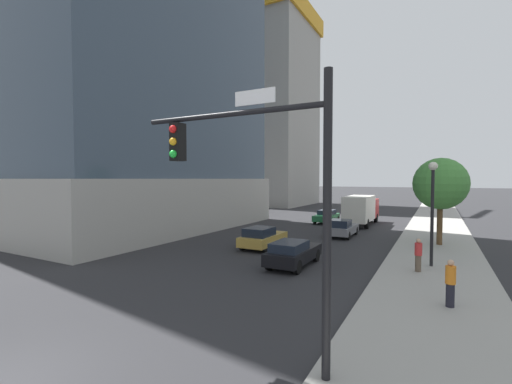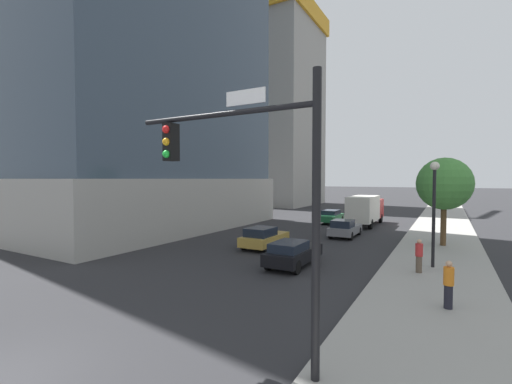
# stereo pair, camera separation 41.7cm
# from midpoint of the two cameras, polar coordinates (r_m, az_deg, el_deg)

# --- Properties ---
(sidewalk) EXTENTS (5.03, 120.00, 0.15)m
(sidewalk) POSITION_cam_midpoint_polar(r_m,az_deg,el_deg) (23.84, 27.60, -9.15)
(sidewalk) COLOR #9E9B93
(sidewalk) RESTS_ON ground
(construction_building) EXTENTS (15.81, 16.95, 42.23)m
(construction_building) POSITION_cam_midpoint_polar(r_m,az_deg,el_deg) (64.07, 1.76, 15.01)
(construction_building) COLOR #9E9B93
(construction_building) RESTS_ON ground
(traffic_light_pole) EXTENTS (5.34, 0.48, 6.95)m
(traffic_light_pole) POSITION_cam_midpoint_polar(r_m,az_deg,el_deg) (8.30, -1.10, 3.06)
(traffic_light_pole) COLOR black
(traffic_light_pole) RESTS_ON sidewalk
(street_lamp) EXTENTS (0.44, 0.44, 5.40)m
(street_lamp) POSITION_cam_midpoint_polar(r_m,az_deg,el_deg) (19.55, 27.08, -0.82)
(street_lamp) COLOR black
(street_lamp) RESTS_ON sidewalk
(street_tree) EXTENTS (3.53, 3.53, 5.97)m
(street_tree) POSITION_cam_midpoint_polar(r_m,az_deg,el_deg) (26.25, 28.27, 1.20)
(street_tree) COLOR brown
(street_tree) RESTS_ON sidewalk
(car_gold) EXTENTS (1.85, 4.05, 1.45)m
(car_gold) POSITION_cam_midpoint_polar(r_m,az_deg,el_deg) (23.03, 0.54, -7.66)
(car_gold) COLOR #AD8938
(car_gold) RESTS_ON ground
(car_green) EXTENTS (1.77, 4.36, 1.36)m
(car_green) POSITION_cam_midpoint_polar(r_m,az_deg,el_deg) (36.79, 11.49, -4.02)
(car_green) COLOR #1E6638
(car_green) RESTS_ON ground
(car_black) EXTENTS (1.77, 4.26, 1.40)m
(car_black) POSITION_cam_midpoint_polar(r_m,az_deg,el_deg) (18.45, 5.58, -10.16)
(car_black) COLOR black
(car_black) RESTS_ON ground
(car_gray) EXTENTS (1.80, 4.07, 1.44)m
(car_gray) POSITION_cam_midpoint_polar(r_m,az_deg,el_deg) (28.22, 13.85, -5.93)
(car_gray) COLOR slate
(car_gray) RESTS_ON ground
(box_truck) EXTENTS (2.25, 7.71, 2.98)m
(box_truck) POSITION_cam_midpoint_polar(r_m,az_deg,el_deg) (35.61, 16.99, -2.68)
(box_truck) COLOR #B21E1E
(box_truck) RESTS_ON ground
(pedestrian_red_shirt) EXTENTS (0.34, 0.34, 1.62)m
(pedestrian_red_shirt) POSITION_cam_midpoint_polar(r_m,az_deg,el_deg) (18.44, 25.10, -9.57)
(pedestrian_red_shirt) COLOR brown
(pedestrian_red_shirt) RESTS_ON sidewalk
(pedestrian_orange_shirt) EXTENTS (0.34, 0.34, 1.68)m
(pedestrian_orange_shirt) POSITION_cam_midpoint_polar(r_m,az_deg,el_deg) (14.03, 29.20, -13.22)
(pedestrian_orange_shirt) COLOR black
(pedestrian_orange_shirt) RESTS_ON sidewalk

